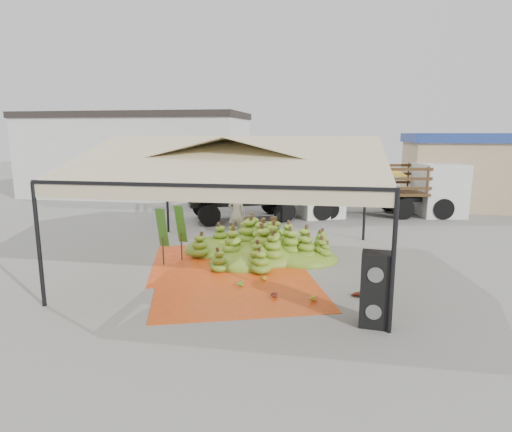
% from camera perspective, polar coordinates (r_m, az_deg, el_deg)
% --- Properties ---
extents(ground, '(90.00, 90.00, 0.00)m').
position_cam_1_polar(ground, '(13.57, -1.96, -6.56)').
color(ground, slate).
rests_on(ground, ground).
extents(canopy_tent, '(8.10, 8.10, 4.00)m').
position_cam_1_polar(canopy_tent, '(12.97, -2.05, 7.49)').
color(canopy_tent, black).
rests_on(canopy_tent, ground).
extents(building_white, '(14.30, 6.30, 5.40)m').
position_cam_1_polar(building_white, '(29.57, -15.54, 7.91)').
color(building_white, silver).
rests_on(building_white, ground).
extents(building_tan, '(6.30, 5.30, 4.10)m').
position_cam_1_polar(building_tan, '(26.74, 26.00, 5.55)').
color(building_tan, tan).
rests_on(building_tan, ground).
extents(tarp_left, '(5.71, 5.57, 0.01)m').
position_cam_1_polar(tarp_left, '(13.97, -4.11, -6.04)').
color(tarp_left, orange).
rests_on(tarp_left, ground).
extents(tarp_right, '(5.64, 5.78, 0.01)m').
position_cam_1_polar(tarp_right, '(11.93, -2.57, -9.03)').
color(tarp_right, red).
rests_on(tarp_right, ground).
extents(banana_heap, '(5.68, 4.69, 1.20)m').
position_cam_1_polar(banana_heap, '(14.45, 0.70, -2.99)').
color(banana_heap, '#547618').
rests_on(banana_heap, ground).
extents(hand_yellow_a, '(0.47, 0.39, 0.20)m').
position_cam_1_polar(hand_yellow_a, '(10.88, 7.10, -10.60)').
color(hand_yellow_a, gold).
rests_on(hand_yellow_a, ground).
extents(hand_yellow_b, '(0.46, 0.42, 0.17)m').
position_cam_1_polar(hand_yellow_b, '(12.19, 0.69, -8.19)').
color(hand_yellow_b, gold).
rests_on(hand_yellow_b, ground).
extents(hand_red_a, '(0.48, 0.42, 0.19)m').
position_cam_1_polar(hand_red_a, '(10.97, 1.99, -10.37)').
color(hand_red_a, '#592414').
rests_on(hand_red_a, ground).
extents(hand_red_b, '(0.62, 0.61, 0.22)m').
position_cam_1_polar(hand_red_b, '(11.20, 13.15, -10.12)').
color(hand_red_b, '#531813').
rests_on(hand_red_b, ground).
extents(hand_green, '(0.46, 0.38, 0.20)m').
position_cam_1_polar(hand_green, '(11.79, -2.54, -8.78)').
color(hand_green, '#3F7217').
rests_on(hand_green, ground).
extents(hanging_bunches, '(1.74, 0.24, 0.20)m').
position_cam_1_polar(hanging_bunches, '(12.41, 8.19, 4.07)').
color(hanging_bunches, '#4F7F1A').
rests_on(hanging_bunches, ground).
extents(speaker_stack, '(0.64, 0.57, 1.63)m').
position_cam_1_polar(speaker_stack, '(9.58, 15.54, -9.40)').
color(speaker_stack, black).
rests_on(speaker_stack, ground).
extents(banana_leaves, '(0.96, 1.36, 3.70)m').
position_cam_1_polar(banana_leaves, '(14.29, -10.86, -5.85)').
color(banana_leaves, '#33751F').
rests_on(banana_leaves, ground).
extents(vendor, '(0.74, 0.53, 1.92)m').
position_cam_1_polar(vendor, '(16.93, -2.58, 0.31)').
color(vendor, gray).
rests_on(vendor, ground).
extents(truck_left, '(7.80, 5.41, 2.55)m').
position_cam_1_polar(truck_left, '(20.78, 2.10, 4.00)').
color(truck_left, '#4F2A1A').
rests_on(truck_left, ground).
extents(truck_right, '(7.90, 3.89, 2.60)m').
position_cam_1_polar(truck_right, '(22.60, 17.50, 4.14)').
color(truck_right, '#4C3519').
rests_on(truck_right, ground).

